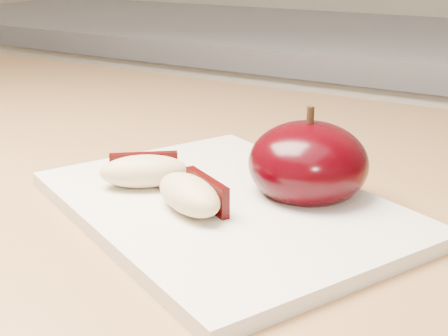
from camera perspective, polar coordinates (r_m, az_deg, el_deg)
The scene contains 5 objects.
back_cabinet at distance 1.34m, azimuth 17.12°, elevation -8.79°, with size 2.40×0.62×0.94m.
cutting_board at distance 0.47m, azimuth -0.00°, elevation -3.50°, with size 0.28×0.20×0.01m, color silver.
apple_half at distance 0.48m, azimuth 7.69°, elevation 0.42°, with size 0.11×0.11×0.08m.
apple_wedge_a at distance 0.50m, azimuth -7.32°, elevation -0.24°, with size 0.07×0.07×0.03m.
apple_wedge_b at distance 0.45m, azimuth -3.02°, elevation -2.40°, with size 0.08×0.06×0.03m.
Camera 1 is at (0.25, 0.04, 1.09)m, focal length 50.00 mm.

